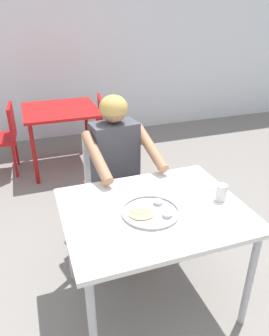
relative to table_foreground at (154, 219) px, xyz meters
name	(u,v)px	position (x,y,z in m)	size (l,w,h in m)	color
ground_plane	(143,314)	(-0.09, -0.09, -0.68)	(12.00, 12.00, 0.05)	slate
back_wall	(53,13)	(-0.09, 3.35, 1.05)	(12.00, 0.12, 3.40)	silver
table_foreground	(154,219)	(0.00, 0.00, 0.00)	(1.05, 0.84, 0.73)	silver
thali_tray	(150,212)	(-0.04, -0.04, 0.09)	(0.34, 0.34, 0.03)	#B7BABF
drinking_cup	(221,192)	(0.41, -0.05, 0.13)	(0.06, 0.06, 0.10)	silver
chair_foreground	(111,179)	(-0.04, 0.84, -0.16)	(0.43, 0.46, 0.84)	silver
diner_foreground	(120,164)	(-0.02, 0.62, 0.08)	(0.53, 0.58, 1.23)	#242424
table_background_red	(61,116)	(-0.24, 2.26, -0.01)	(0.84, 0.84, 0.73)	#B71414
chair_red_left	(3,134)	(-0.90, 2.31, -0.18)	(0.44, 0.45, 0.81)	#B11215
chair_red_right	(110,123)	(0.35, 2.30, -0.18)	(0.47, 0.48, 0.81)	#AD1212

